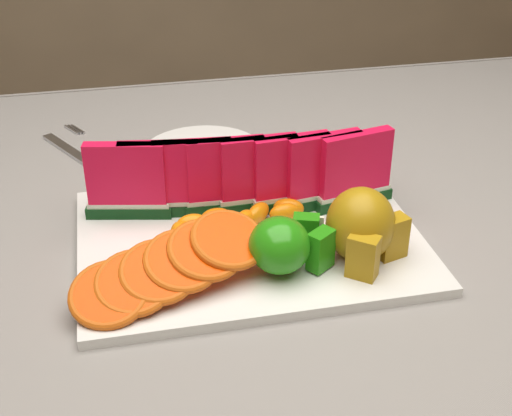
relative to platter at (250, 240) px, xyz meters
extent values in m
cube|color=#51341B|center=(-0.09, 0.05, -0.03)|extent=(1.40, 0.90, 0.03)
cube|color=#51341B|center=(0.55, 0.44, -0.40)|extent=(0.06, 0.06, 0.72)
cube|color=slate|center=(-0.09, 0.05, -0.01)|extent=(1.52, 1.02, 0.01)
cube|color=slate|center=(-0.09, 0.56, -0.10)|extent=(1.52, 0.01, 0.20)
cube|color=silver|center=(0.00, 0.00, 0.00)|extent=(0.40, 0.30, 0.01)
ellipsoid|color=#137E09|center=(0.02, -0.08, 0.04)|extent=(0.08, 0.08, 0.06)
cube|color=#137E09|center=(0.06, -0.08, 0.03)|extent=(0.03, 0.03, 0.05)
cube|color=beige|center=(0.07, -0.08, 0.03)|extent=(0.02, 0.02, 0.04)
cube|color=#137E09|center=(0.05, -0.05, 0.03)|extent=(0.03, 0.03, 0.05)
cube|color=beige|center=(0.06, -0.05, 0.03)|extent=(0.03, 0.01, 0.04)
ellipsoid|color=#A47318|center=(0.11, -0.06, 0.05)|extent=(0.10, 0.10, 0.09)
cube|color=#A47318|center=(0.10, -0.10, 0.03)|extent=(0.04, 0.04, 0.05)
cube|color=#A47318|center=(0.15, -0.07, 0.03)|extent=(0.04, 0.03, 0.05)
cylinder|color=silver|center=(-0.02, 0.25, 0.00)|extent=(0.24, 0.24, 0.01)
cube|color=silver|center=(-0.21, 0.29, 0.00)|extent=(0.10, 0.16, 0.00)
cube|color=silver|center=(-0.21, 0.38, 0.00)|extent=(0.02, 0.04, 0.00)
cube|color=silver|center=(-0.21, 0.38, 0.00)|extent=(0.02, 0.04, 0.00)
cube|color=silver|center=(-0.20, 0.38, 0.00)|extent=(0.02, 0.04, 0.00)
cube|color=#114112|center=(-0.14, 0.08, 0.01)|extent=(0.11, 0.04, 0.01)
cube|color=silver|center=(-0.14, 0.08, 0.02)|extent=(0.10, 0.04, 0.01)
cube|color=red|center=(-0.14, 0.08, 0.07)|extent=(0.10, 0.04, 0.08)
cube|color=#114112|center=(-0.10, 0.07, 0.01)|extent=(0.11, 0.04, 0.01)
cube|color=silver|center=(-0.10, 0.07, 0.02)|extent=(0.10, 0.03, 0.01)
cube|color=red|center=(-0.10, 0.07, 0.07)|extent=(0.10, 0.03, 0.08)
cube|color=#114112|center=(-0.06, 0.07, 0.01)|extent=(0.11, 0.03, 0.01)
cube|color=silver|center=(-0.06, 0.07, 0.02)|extent=(0.10, 0.03, 0.01)
cube|color=red|center=(-0.06, 0.07, 0.07)|extent=(0.10, 0.02, 0.08)
cube|color=#114112|center=(-0.02, 0.06, 0.01)|extent=(0.11, 0.02, 0.01)
cube|color=silver|center=(-0.02, 0.06, 0.02)|extent=(0.10, 0.02, 0.01)
cube|color=red|center=(-0.02, 0.06, 0.07)|extent=(0.10, 0.02, 0.08)
cube|color=#114112|center=(0.02, 0.06, 0.01)|extent=(0.11, 0.02, 0.01)
cube|color=silver|center=(0.02, 0.06, 0.02)|extent=(0.10, 0.02, 0.01)
cube|color=red|center=(0.02, 0.06, 0.07)|extent=(0.10, 0.02, 0.08)
cube|color=#114112|center=(0.06, 0.05, 0.01)|extent=(0.11, 0.03, 0.01)
cube|color=silver|center=(0.06, 0.05, 0.02)|extent=(0.10, 0.03, 0.01)
cube|color=red|center=(0.06, 0.05, 0.07)|extent=(0.10, 0.02, 0.08)
cube|color=#114112|center=(0.10, 0.05, 0.01)|extent=(0.11, 0.04, 0.01)
cube|color=silver|center=(0.10, 0.05, 0.02)|extent=(0.10, 0.03, 0.01)
cube|color=red|center=(0.10, 0.05, 0.07)|extent=(0.10, 0.03, 0.08)
cube|color=#114112|center=(0.14, 0.05, 0.01)|extent=(0.11, 0.04, 0.01)
cube|color=silver|center=(0.14, 0.05, 0.02)|extent=(0.10, 0.04, 0.01)
cube|color=red|center=(0.14, 0.05, 0.07)|extent=(0.10, 0.04, 0.08)
cylinder|color=#C82A00|center=(-0.17, -0.10, 0.02)|extent=(0.09, 0.09, 0.03)
torus|color=#CD3F00|center=(-0.17, -0.10, 0.02)|extent=(0.10, 0.10, 0.04)
cylinder|color=#C82A00|center=(-0.14, -0.09, 0.03)|extent=(0.08, 0.08, 0.03)
torus|color=#CD3F00|center=(-0.14, -0.09, 0.03)|extent=(0.09, 0.09, 0.04)
cylinder|color=#C82A00|center=(-0.11, -0.09, 0.03)|extent=(0.08, 0.08, 0.03)
torus|color=#CD3F00|center=(-0.11, -0.09, 0.03)|extent=(0.09, 0.09, 0.04)
cylinder|color=#C82A00|center=(-0.09, -0.08, 0.04)|extent=(0.09, 0.08, 0.03)
torus|color=#CD3F00|center=(-0.09, -0.08, 0.04)|extent=(0.10, 0.09, 0.04)
cylinder|color=#C82A00|center=(-0.06, -0.07, 0.04)|extent=(0.09, 0.09, 0.03)
torus|color=#CD3F00|center=(-0.06, -0.07, 0.04)|extent=(0.10, 0.10, 0.04)
cylinder|color=#C82A00|center=(-0.04, -0.06, 0.04)|extent=(0.10, 0.10, 0.03)
torus|color=#CD3F00|center=(-0.04, -0.06, 0.04)|extent=(0.11, 0.11, 0.04)
cylinder|color=#C82A00|center=(-0.11, 0.13, 0.02)|extent=(0.06, 0.06, 0.02)
torus|color=#CD3F00|center=(-0.11, 0.13, 0.02)|extent=(0.07, 0.07, 0.03)
cylinder|color=#C82A00|center=(-0.06, 0.13, 0.02)|extent=(0.07, 0.07, 0.02)
torus|color=#CD3F00|center=(-0.06, 0.13, 0.02)|extent=(0.08, 0.08, 0.03)
cylinder|color=#C82A00|center=(-0.01, 0.13, 0.03)|extent=(0.07, 0.07, 0.02)
torus|color=#CD3F00|center=(-0.01, 0.13, 0.03)|extent=(0.08, 0.08, 0.03)
cylinder|color=#C82A00|center=(0.03, 0.13, 0.03)|extent=(0.08, 0.08, 0.02)
torus|color=#CD3F00|center=(0.03, 0.13, 0.03)|extent=(0.09, 0.09, 0.03)
cylinder|color=#C82A00|center=(0.08, 0.13, 0.03)|extent=(0.08, 0.08, 0.02)
torus|color=#CD3F00|center=(0.08, 0.13, 0.03)|extent=(0.09, 0.09, 0.03)
cylinder|color=#C82A00|center=(0.13, 0.13, 0.03)|extent=(0.09, 0.09, 0.02)
torus|color=#CD3F00|center=(0.13, 0.13, 0.03)|extent=(0.10, 0.10, 0.03)
ellipsoid|color=orange|center=(-0.08, 0.00, 0.02)|extent=(0.02, 0.04, 0.02)
ellipsoid|color=orange|center=(-0.07, 0.02, 0.02)|extent=(0.04, 0.02, 0.02)
ellipsoid|color=orange|center=(-0.05, 0.01, 0.02)|extent=(0.04, 0.04, 0.02)
ellipsoid|color=orange|center=(-0.03, 0.03, 0.02)|extent=(0.04, 0.02, 0.02)
ellipsoid|color=orange|center=(0.00, 0.02, 0.02)|extent=(0.04, 0.04, 0.02)
ellipsoid|color=orange|center=(0.02, 0.03, 0.02)|extent=(0.04, 0.04, 0.02)
ellipsoid|color=orange|center=(0.05, 0.02, 0.02)|extent=(0.04, 0.02, 0.02)
ellipsoid|color=orange|center=(0.06, 0.03, 0.02)|extent=(0.04, 0.03, 0.02)
camera|label=1|loc=(-0.14, -0.70, 0.46)|focal=50.00mm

